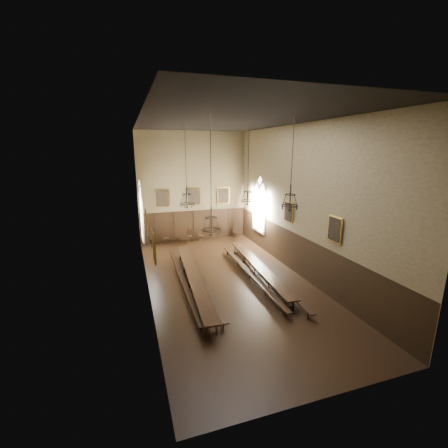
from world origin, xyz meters
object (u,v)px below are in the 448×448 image
chair_2 (178,239)px  chair_3 (189,238)px  chandelier_back_left (187,199)px  chandelier_front_left (211,223)px  bench_left_inner (202,279)px  chair_0 (152,241)px  chair_7 (236,234)px  chair_4 (201,237)px  table_right (258,270)px  bench_left_outer (183,282)px  bench_right_outer (267,272)px  chandelier_front_right (290,200)px  chandelier_back_right (248,196)px  table_left (194,281)px  chair_1 (166,240)px  bench_right_inner (250,275)px

chair_2 → chair_3: bearing=-0.6°
chandelier_back_left → chandelier_front_left: size_ratio=0.93×
bench_left_inner → chair_2: 8.39m
chair_0 → chair_7: chair_0 is taller
chair_4 → table_right: bearing=-60.9°
bench_left_outer → chair_2: 8.55m
table_right → chair_3: (-2.54, 8.34, -0.06)m
bench_right_outer → chandelier_front_right: (-0.21, -2.55, 4.85)m
chandelier_back_right → chair_0: bearing=133.7°
chandelier_front_left → chandelier_back_left: bearing=91.5°
table_left → bench_right_outer: (4.59, 0.13, -0.09)m
chair_1 → chandelier_back_left: 7.62m
table_right → chandelier_back_right: (0.16, 2.23, 4.25)m
table_left → chair_7: size_ratio=11.19×
bench_right_outer → chair_4: chair_4 is taller
chandelier_back_left → chair_2: bearing=87.2°
chair_3 → chandelier_back_right: 7.96m
chair_3 → chair_4: chair_3 is taller
chair_0 → chandelier_front_right: bearing=-49.3°
chair_4 → chair_1: bearing=-164.2°
chair_0 → chair_7: size_ratio=1.11×
chandelier_back_left → chandelier_back_right: bearing=0.5°
chair_3 → table_right: bearing=-55.8°
bench_left_inner → chair_0: size_ratio=10.00×
bench_left_inner → bench_right_outer: 4.01m
chair_1 → chair_2: (0.92, 0.00, -0.03)m
chair_4 → chair_7: size_ratio=1.06×
chair_1 → chair_4: size_ratio=0.99×
bench_right_outer → chandelier_front_left: bearing=-148.8°
bench_right_inner → chandelier_front_left: (-3.05, -2.56, 4.02)m
chandelier_back_left → chair_4: bearing=69.5°
table_right → bench_right_outer: 0.57m
chair_7 → bench_left_inner: bearing=-125.0°
chair_2 → chair_7: bearing=2.2°
chair_1 → chandelier_back_left: chandelier_back_left is taller
bench_left_inner → chair_2: (-0.03, 8.39, -0.03)m
table_right → chandelier_front_left: size_ratio=1.79×
chair_0 → chair_2: 2.09m
table_right → chair_4: 8.43m
bench_right_outer → chair_7: chair_7 is taller
bench_right_inner → chair_2: size_ratio=11.21×
bench_right_outer → chandelier_back_right: (-0.33, 2.51, 4.31)m
chair_1 → chandelier_back_right: 8.85m
chair_1 → chair_4: (2.89, -0.14, 0.00)m
chandelier_front_right → table_right: bearing=95.8°
bench_right_inner → bench_right_outer: bench_right_outer is taller
table_right → chair_0: bearing=124.2°
bench_right_outer → chandelier_front_right: 5.48m
chair_0 → chair_3: chair_0 is taller
chair_4 → chandelier_front_left: (-2.14, -11.10, 4.00)m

